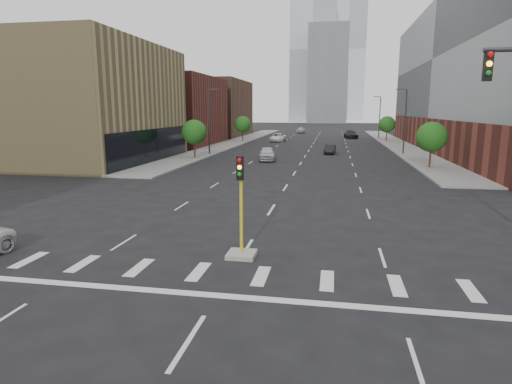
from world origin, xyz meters
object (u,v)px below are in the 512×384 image
(car_near_left, at_px, (267,154))
(median_traffic_signal, at_px, (241,235))
(car_far_left, at_px, (278,137))
(car_mid_right, at_px, (330,149))
(car_distant, at_px, (301,130))
(car_deep_right, at_px, (351,134))

(car_near_left, bearing_deg, median_traffic_signal, -90.37)
(car_far_left, bearing_deg, car_near_left, -84.05)
(car_mid_right, height_order, car_far_left, car_far_left)
(car_mid_right, relative_size, car_distant, 0.84)
(car_deep_right, bearing_deg, car_mid_right, -105.56)
(median_traffic_signal, xyz_separation_m, car_deep_right, (7.43, 79.93, -0.11))
(car_mid_right, distance_m, car_deep_right, 35.03)
(car_far_left, relative_size, car_distant, 1.21)
(car_deep_right, bearing_deg, car_far_left, -148.04)
(car_near_left, relative_size, car_mid_right, 1.24)
(car_near_left, bearing_deg, car_distant, 83.19)
(median_traffic_signal, bearing_deg, car_deep_right, 84.69)
(car_far_left, bearing_deg, car_mid_right, -63.85)
(car_near_left, distance_m, car_far_left, 32.13)
(car_near_left, distance_m, car_mid_right, 12.43)
(median_traffic_signal, bearing_deg, car_near_left, 97.03)
(car_far_left, height_order, car_distant, car_distant)
(median_traffic_signal, relative_size, car_near_left, 0.89)
(median_traffic_signal, xyz_separation_m, car_distant, (-5.02, 98.90, -0.16))
(median_traffic_signal, height_order, car_near_left, median_traffic_signal)
(car_mid_right, bearing_deg, car_deep_right, 87.90)
(car_mid_right, xyz_separation_m, car_distant, (-8.31, 53.76, 0.15))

